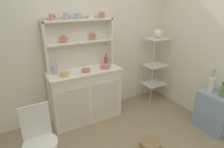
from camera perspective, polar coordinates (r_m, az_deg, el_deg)
The scene contains 20 objects.
wall_back at distance 3.15m, azimuth -8.55°, elevation 9.67°, with size 3.84×0.05×2.50m, color silver.
hutch_cabinet at distance 3.15m, azimuth -7.82°, elevation -5.99°, with size 1.13×0.45×0.85m.
hutch_shelf_unit at distance 3.02m, azimuth -9.81°, elevation 9.82°, with size 1.06×0.18×0.75m.
bakers_rack at distance 3.69m, azimuth 12.76°, elevation 3.29°, with size 0.41×0.33×1.23m.
side_shelf_blue at distance 3.29m, azimuth 27.84°, elevation -10.03°, with size 0.28×0.48×0.59m, color #849EBC.
wire_chair at distance 2.28m, azimuth -20.95°, elevation -16.67°, with size 0.36×0.36×0.85m.
floor_basket at distance 2.75m, azimuth 11.28°, elevation -20.08°, with size 0.28×0.28×0.15m, color #93754C.
cup_rose_0 at distance 2.83m, azimuth -17.46°, elevation 15.79°, with size 0.08×0.07×0.09m.
cup_lilac_1 at distance 2.88m, azimuth -13.52°, elevation 16.31°, with size 0.08×0.07×0.09m.
cup_sky_2 at distance 2.93m, azimuth -10.08°, elevation 16.54°, with size 0.10×0.08×0.08m.
cup_cream_3 at distance 3.00m, azimuth -6.24°, elevation 16.81°, with size 0.09×0.08×0.08m.
cup_terracotta_4 at distance 3.08m, azimuth -3.01°, elevation 17.09°, with size 0.10×0.08×0.09m.
bowl_mixing_large at distance 2.82m, azimuth -13.94°, elevation -0.02°, with size 0.14×0.14×0.05m, color #DBB760.
bowl_floral_medium at distance 2.91m, azimuth -7.70°, elevation 1.07°, with size 0.13×0.13×0.05m, color #C67556.
bowl_cream_small at distance 3.04m, azimuth -1.92°, elevation 2.27°, with size 0.15×0.15×0.06m, color #D17A84.
jam_bottle at distance 3.20m, azimuth -1.84°, elevation 4.00°, with size 0.05×0.05×0.18m.
utensil_jar at distance 2.93m, azimuth -16.47°, elevation 1.22°, with size 0.08×0.08×0.24m.
porcelain_teapot at distance 3.57m, azimuth 13.45°, elevation 11.59°, with size 0.25×0.16×0.18m.
flower_vase at distance 3.17m, azimuth 27.38°, elevation -2.59°, with size 0.09×0.09×0.37m.
oil_bottle at distance 3.11m, azimuth 29.75°, elevation -4.33°, with size 0.06×0.06×0.21m.
Camera 1 is at (-1.08, -1.26, 1.87)m, focal length 30.83 mm.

